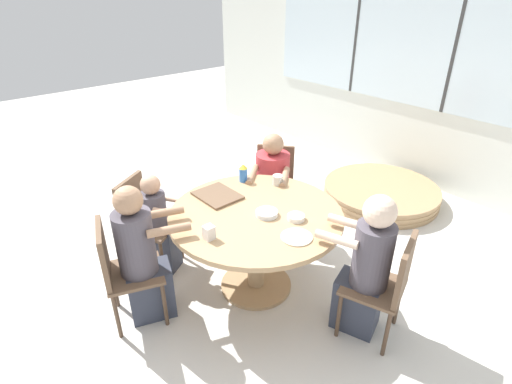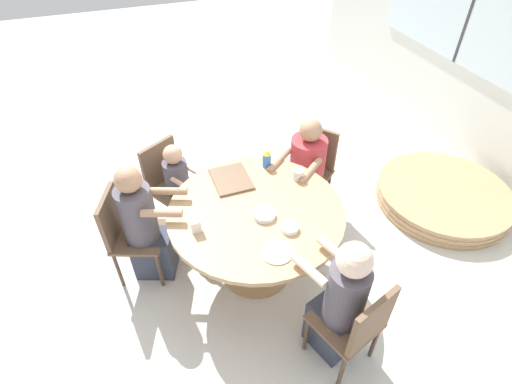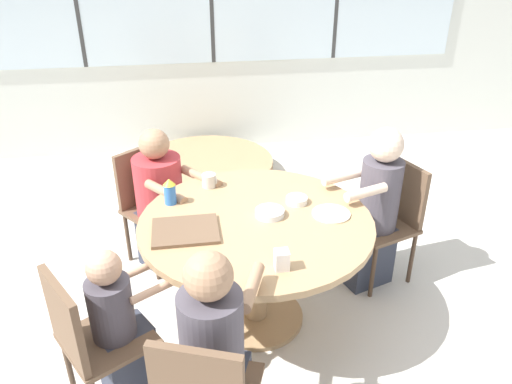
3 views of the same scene
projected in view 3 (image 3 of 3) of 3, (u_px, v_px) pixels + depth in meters
ground_plane at (256, 317)px, 3.21m from camera, size 16.00×16.00×0.00m
wall_back_with_windows at (212, 16)px, 5.08m from camera, size 8.40×0.08×2.80m
dining_table at (256, 241)px, 2.94m from camera, size 1.36×1.36×0.74m
chair_for_man_blue_shirt at (392, 212)px, 3.41m from camera, size 0.51×0.51×0.85m
chair_for_man_teal_shirt at (149, 196)px, 3.60m from camera, size 0.56×0.56×0.85m
chair_for_toddler at (88, 335)px, 2.38m from camera, size 0.55×0.55×0.85m
person_woman_green_shirt at (215, 364)px, 2.20m from camera, size 0.43×0.56×1.13m
person_man_blue_shirt at (374, 214)px, 3.33m from camera, size 0.54×0.41×1.13m
person_man_teal_shirt at (164, 209)px, 3.52m from camera, size 0.63×0.67×1.05m
person_toddler at (120, 331)px, 2.50m from camera, size 0.44×0.38×0.92m
food_tray_dark at (185, 231)px, 2.74m from camera, size 0.36×0.30×0.02m
coffee_mug at (209, 180)px, 3.21m from camera, size 0.10×0.09×0.09m
sippy_cup at (170, 191)px, 3.00m from camera, size 0.08×0.08×0.17m
milk_carton_small at (282, 260)px, 2.43m from camera, size 0.07×0.07×0.10m
bowl_white_shallow at (297, 200)px, 3.03m from camera, size 0.13×0.13×0.04m
bowl_cereal at (270, 213)px, 2.90m from camera, size 0.17×0.17×0.04m
plate_tortillas at (331, 214)px, 2.92m from camera, size 0.22×0.22×0.01m
folded_table_stack at (206, 168)px, 4.99m from camera, size 1.33×1.33×0.18m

